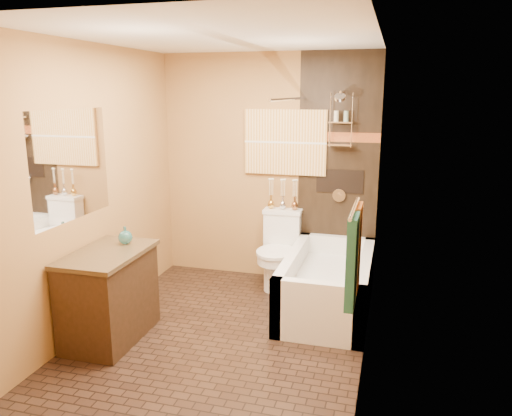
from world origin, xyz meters
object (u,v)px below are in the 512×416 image
(bathtub, at_px, (328,288))
(sunset_painting, at_px, (285,142))
(toilet, at_px, (278,250))
(vanity, at_px, (109,295))

(bathtub, bearing_deg, sunset_painting, 129.61)
(sunset_painting, distance_m, bathtub, 1.63)
(bathtub, height_order, toilet, toilet)
(vanity, bearing_deg, sunset_painting, 57.35)
(sunset_painting, relative_size, vanity, 1.01)
(bathtub, distance_m, toilet, 0.78)
(sunset_painting, xyz_separation_m, bathtub, (0.60, -0.73, -1.33))
(sunset_painting, distance_m, vanity, 2.42)
(toilet, bearing_deg, sunset_painting, 87.44)
(bathtub, distance_m, vanity, 2.04)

